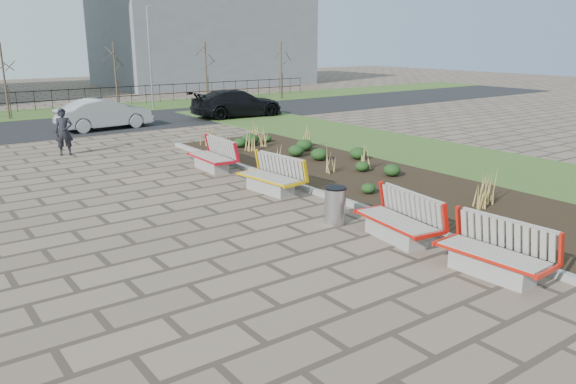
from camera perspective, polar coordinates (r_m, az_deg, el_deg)
ground at (r=9.78m, az=3.29°, el=-10.26°), size 120.00×120.00×0.00m
planting_bed at (r=17.25m, az=8.88°, el=1.15°), size 4.50×18.00×0.10m
planting_curb at (r=15.73m, az=2.84°, el=0.03°), size 0.16×18.00×0.15m
grass_verge_near at (r=20.82m, az=18.23°, el=2.91°), size 5.00×38.00×0.04m
grass_verge_far at (r=35.50m, az=-26.87°, el=6.89°), size 80.00×5.00×0.04m
road at (r=29.64m, az=-24.85°, el=5.75°), size 80.00×7.00×0.02m
bench_a at (r=10.90m, az=20.09°, el=-5.61°), size 1.02×2.15×1.00m
bench_b at (r=12.28m, az=10.95°, el=-2.61°), size 1.18×2.20×1.00m
bench_c at (r=15.82m, az=-1.85°, el=1.71°), size 1.12×2.18×1.00m
bench_d at (r=18.72m, az=-7.85°, el=3.72°), size 0.97×2.13×1.00m
litter_bin at (r=13.21m, az=4.80°, el=-1.40°), size 0.50×0.50×0.86m
pedestrian at (r=22.50m, az=-21.82°, el=5.69°), size 0.75×0.62×1.76m
car_silver at (r=28.46m, az=-18.15°, el=7.56°), size 4.51×1.88×1.45m
car_black at (r=31.50m, az=-5.19°, el=8.97°), size 5.31×2.49×1.50m
tree_c at (r=33.84m, az=-26.84°, el=10.02°), size 1.40×1.40×4.00m
tree_d at (r=35.34m, az=-17.10°, el=11.13°), size 1.40×1.40×4.00m
tree_e at (r=37.74m, az=-8.32°, el=11.86°), size 1.40×1.40×4.00m
tree_f at (r=40.89m, az=-0.71°, el=12.27°), size 1.40×1.40×4.00m
lamp_east at (r=35.53m, az=-13.84°, el=12.99°), size 0.24×0.60×6.00m
building_grey at (r=55.12m, az=-8.68°, el=15.97°), size 18.00×12.00×10.00m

